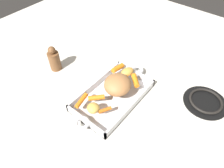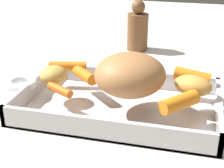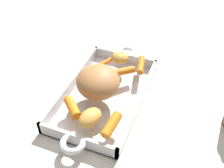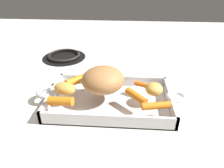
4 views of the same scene
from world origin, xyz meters
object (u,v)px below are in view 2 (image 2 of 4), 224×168
Objects in this scene: potato_corner at (193,86)px; baby_carrot_northeast at (179,102)px; potato_golden_small at (54,74)px; pepper_mill at (138,29)px; pork_roast at (130,75)px; baby_carrot_long at (60,90)px; baby_carrot_northwest at (68,66)px; baby_carrot_short at (192,76)px; baby_carrot_center_right at (85,75)px; roasting_dish at (119,104)px.

baby_carrot_northeast is at bearing -107.89° from potato_corner.
pepper_mill reaches higher than potato_golden_small.
pork_roast reaches higher than potato_corner.
baby_carrot_long is at bearing -100.03° from pepper_mill.
pepper_mill reaches higher than baby_carrot_northeast.
baby_carrot_northwest is 1.13× the size of potato_corner.
pepper_mill is (-0.05, 0.34, -0.02)m from pork_roast.
baby_carrot_long is at bearing -76.33° from baby_carrot_northwest.
baby_carrot_northwest is at bearing -108.50° from pepper_mill.
baby_carrot_northeast reaches higher than baby_carrot_northwest.
pork_roast is at bearing -81.94° from pepper_mill.
potato_corner is at bearing -11.82° from baby_carrot_northwest.
baby_carrot_short reaches higher than baby_carrot_center_right.
baby_carrot_short is at bearing 11.53° from baby_carrot_center_right.
baby_carrot_long is 0.81× the size of potato_corner.
baby_carrot_short is (0.24, 0.00, 0.00)m from baby_carrot_northwest.
baby_carrot_northeast is at bearing -21.44° from roasting_dish.
pepper_mill is at bearing 98.06° from pork_roast.
baby_carrot_short reaches higher than baby_carrot_long.
baby_carrot_long reaches higher than roasting_dish.
roasting_dish is 5.96× the size of baby_carrot_northwest.
baby_carrot_long is at bearing -154.37° from baby_carrot_short.
baby_carrot_northeast is (0.08, -0.03, -0.02)m from pork_roast.
pepper_mill is (0.04, 0.31, 0.01)m from baby_carrot_center_right.
pork_roast is 0.11m from potato_corner.
potato_golden_small reaches higher than baby_carrot_short.
potato_golden_small is at bearing 123.99° from baby_carrot_long.
pepper_mill reaches higher than baby_carrot_short.
baby_carrot_northeast is at bearing -25.51° from baby_carrot_northwest.
potato_corner is at bearing 12.78° from pork_roast.
pork_roast reaches higher than baby_carrot_center_right.
potato_corner is at bearing -64.75° from pepper_mill.
roasting_dish is 0.13m from potato_golden_small.
roasting_dish is at bearing -85.15° from pepper_mill.
potato_corner is at bearing 6.98° from roasting_dish.
pork_roast is at bearing 13.58° from baby_carrot_long.
baby_carrot_center_right is 1.28× the size of baby_carrot_long.
baby_carrot_northwest reaches higher than baby_carrot_long.
roasting_dish is 8.62× the size of potato_golden_small.
potato_corner is (0.00, -0.05, 0.01)m from baby_carrot_short.
baby_carrot_short is at bearing 29.13° from roasting_dish.
pork_roast is 0.13m from baby_carrot_short.
pork_roast is (0.02, -0.01, 0.06)m from roasting_dish.
pork_roast is at bearing -4.48° from potato_golden_small.
baby_carrot_northeast is (0.10, -0.04, 0.04)m from roasting_dish.
potato_golden_small is at bearing -105.41° from pepper_mill.
baby_carrot_long is at bearing -166.80° from potato_corner.
baby_carrot_northwest is 1.45× the size of potato_golden_small.
potato_corner reaches higher than baby_carrot_northwest.
baby_carrot_northwest is 0.06m from baby_carrot_center_right.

